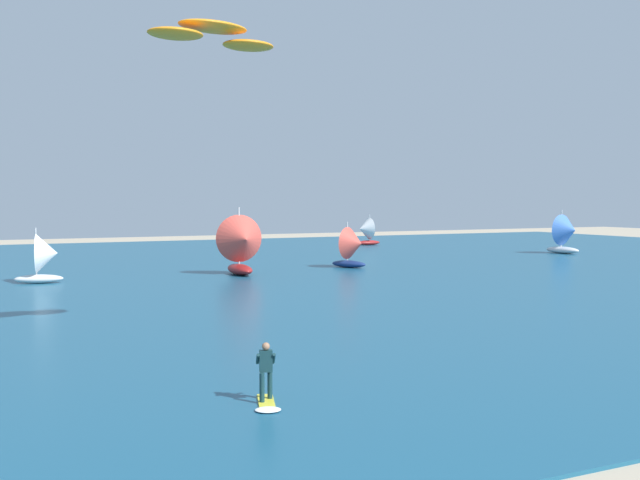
{
  "coord_description": "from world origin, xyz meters",
  "views": [
    {
      "loc": [
        -11.98,
        -5.57,
        5.76
      ],
      "look_at": [
        -1.15,
        16.19,
        4.45
      ],
      "focal_mm": 43.66,
      "sensor_mm": 36.0,
      "label": 1
    }
  ],
  "objects_px": {
    "kite": "(213,35)",
    "sailboat_mid_right": "(242,244)",
    "kitesurfer": "(266,382)",
    "sailboat_far_right": "(353,247)",
    "sailboat_center_horizon": "(567,234)",
    "sailboat_outermost": "(46,258)",
    "sailboat_anchored_offshore": "(365,231)"
  },
  "relations": [
    {
      "from": "sailboat_mid_right",
      "to": "sailboat_outermost",
      "type": "bearing_deg",
      "value": 175.93
    },
    {
      "from": "sailboat_anchored_offshore",
      "to": "sailboat_mid_right",
      "type": "xyz_separation_m",
      "value": [
        -26.44,
        -28.0,
        0.59
      ]
    },
    {
      "from": "sailboat_outermost",
      "to": "sailboat_far_right",
      "type": "bearing_deg",
      "value": 1.96
    },
    {
      "from": "kite",
      "to": "kitesurfer",
      "type": "bearing_deg",
      "value": -99.99
    },
    {
      "from": "sailboat_center_horizon",
      "to": "sailboat_mid_right",
      "type": "xyz_separation_m",
      "value": [
        -37.61,
        -6.11,
        0.23
      ]
    },
    {
      "from": "sailboat_center_horizon",
      "to": "sailboat_mid_right",
      "type": "distance_m",
      "value": 38.1
    },
    {
      "from": "kitesurfer",
      "to": "sailboat_mid_right",
      "type": "distance_m",
      "value": 36.05
    },
    {
      "from": "kitesurfer",
      "to": "kite",
      "type": "xyz_separation_m",
      "value": [
        1.59,
        9.0,
        11.27
      ]
    },
    {
      "from": "sailboat_mid_right",
      "to": "kite",
      "type": "bearing_deg",
      "value": -112.95
    },
    {
      "from": "sailboat_far_right",
      "to": "sailboat_mid_right",
      "type": "bearing_deg",
      "value": -170.18
    },
    {
      "from": "sailboat_anchored_offshore",
      "to": "sailboat_center_horizon",
      "type": "relative_size",
      "value": 0.82
    },
    {
      "from": "kitesurfer",
      "to": "sailboat_anchored_offshore",
      "type": "distance_m",
      "value": 72.95
    },
    {
      "from": "sailboat_anchored_offshore",
      "to": "kite",
      "type": "bearing_deg",
      "value": -124.95
    },
    {
      "from": "sailboat_anchored_offshore",
      "to": "sailboat_center_horizon",
      "type": "height_order",
      "value": "sailboat_center_horizon"
    },
    {
      "from": "sailboat_anchored_offshore",
      "to": "sailboat_outermost",
      "type": "xyz_separation_m",
      "value": [
        -40.05,
        -27.04,
        -0.0
      ]
    },
    {
      "from": "kite",
      "to": "sailboat_far_right",
      "type": "height_order",
      "value": "kite"
    },
    {
      "from": "sailboat_anchored_offshore",
      "to": "sailboat_outermost",
      "type": "relative_size",
      "value": 1.0
    },
    {
      "from": "kite",
      "to": "sailboat_anchored_offshore",
      "type": "bearing_deg",
      "value": 55.05
    },
    {
      "from": "kitesurfer",
      "to": "sailboat_far_right",
      "type": "xyz_separation_m",
      "value": [
        22.45,
        35.69,
        1.11
      ]
    },
    {
      "from": "sailboat_mid_right",
      "to": "sailboat_outermost",
      "type": "distance_m",
      "value": 13.66
    },
    {
      "from": "sailboat_outermost",
      "to": "sailboat_mid_right",
      "type": "bearing_deg",
      "value": -4.07
    },
    {
      "from": "sailboat_center_horizon",
      "to": "kite",
      "type": "bearing_deg",
      "value": -147.22
    },
    {
      "from": "kitesurfer",
      "to": "sailboat_mid_right",
      "type": "height_order",
      "value": "sailboat_mid_right"
    },
    {
      "from": "kitesurfer",
      "to": "sailboat_center_horizon",
      "type": "height_order",
      "value": "sailboat_center_horizon"
    },
    {
      "from": "kitesurfer",
      "to": "kite",
      "type": "relative_size",
      "value": 0.35
    },
    {
      "from": "kite",
      "to": "sailboat_mid_right",
      "type": "xyz_separation_m",
      "value": [
        10.54,
        24.9,
        -9.59
      ]
    },
    {
      "from": "sailboat_center_horizon",
      "to": "sailboat_mid_right",
      "type": "height_order",
      "value": "sailboat_mid_right"
    },
    {
      "from": "kitesurfer",
      "to": "sailboat_mid_right",
      "type": "xyz_separation_m",
      "value": [
        12.13,
        33.9,
        1.69
      ]
    },
    {
      "from": "sailboat_center_horizon",
      "to": "sailboat_mid_right",
      "type": "relative_size",
      "value": 0.9
    },
    {
      "from": "sailboat_far_right",
      "to": "kite",
      "type": "bearing_deg",
      "value": -128.01
    },
    {
      "from": "sailboat_mid_right",
      "to": "sailboat_far_right",
      "type": "xyz_separation_m",
      "value": [
        10.32,
        1.79,
        -0.58
      ]
    },
    {
      "from": "sailboat_center_horizon",
      "to": "sailboat_far_right",
      "type": "bearing_deg",
      "value": -171.0
    }
  ]
}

